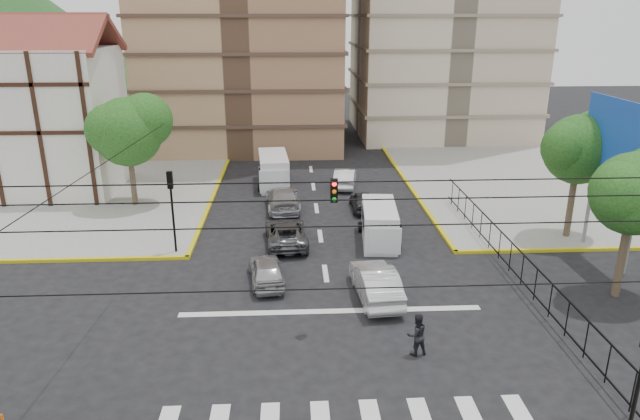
{
  "coord_description": "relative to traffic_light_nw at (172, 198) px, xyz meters",
  "views": [
    {
      "loc": [
        -1.57,
        -20.5,
        12.09
      ],
      "look_at": [
        -0.37,
        3.0,
        4.0
      ],
      "focal_mm": 32.0,
      "sensor_mm": 36.0,
      "label": 1
    }
  ],
  "objects": [
    {
      "name": "van_right_lane",
      "position": [
        11.04,
        1.04,
        -2.11
      ],
      "size": [
        2.19,
        4.73,
        2.07
      ],
      "rotation": [
        0.0,
        0.0,
        -0.09
      ],
      "color": "silver",
      "rests_on": "ground"
    },
    {
      "name": "car_darkgrey_mid_right",
      "position": [
        10.8,
        6.69,
        -2.49
      ],
      "size": [
        1.49,
        3.65,
        1.24
      ],
      "primitive_type": "imported",
      "rotation": [
        0.0,
        0.0,
        3.15
      ],
      "color": "#28282A",
      "rests_on": "ground"
    },
    {
      "name": "tree_tudor",
      "position": [
        -4.1,
        8.21,
        2.11
      ],
      "size": [
        5.39,
        4.4,
        7.43
      ],
      "color": "#473828",
      "rests_on": "ground"
    },
    {
      "name": "car_silver_front_left",
      "position": [
        4.94,
        -3.67,
        -2.46
      ],
      "size": [
        2.05,
        3.99,
        1.3
      ],
      "primitive_type": "imported",
      "rotation": [
        0.0,
        0.0,
        3.28
      ],
      "color": "#A7A6AB",
      "rests_on": "ground"
    },
    {
      "name": "sidewalk_nw",
      "position": [
        -12.2,
        12.2,
        -3.04
      ],
      "size": [
        26.0,
        26.0,
        0.15
      ],
      "primitive_type": "cube",
      "color": "gray",
      "rests_on": "ground"
    },
    {
      "name": "car_silver_rear_left",
      "position": [
        5.61,
        7.08,
        -2.37
      ],
      "size": [
        2.45,
        5.27,
        1.49
      ],
      "primitive_type": "imported",
      "rotation": [
        0.0,
        0.0,
        3.21
      ],
      "color": "#A7A7AC",
      "rests_on": "ground"
    },
    {
      "name": "tree_park_a",
      "position": [
        20.88,
        -5.79,
        1.9
      ],
      "size": [
        4.41,
        3.6,
        6.83
      ],
      "color": "#473828",
      "rests_on": "ground"
    },
    {
      "name": "car_grey_mid_left",
      "position": [
        5.84,
        1.14,
        -2.45
      ],
      "size": [
        2.52,
        4.88,
        1.32
      ],
      "primitive_type": "imported",
      "rotation": [
        0.0,
        0.0,
        3.21
      ],
      "color": "#505257",
      "rests_on": "ground"
    },
    {
      "name": "park_fence",
      "position": [
        16.8,
        -3.3,
        -3.11
      ],
      "size": [
        0.1,
        22.5,
        1.66
      ],
      "primitive_type": null,
      "color": "black",
      "rests_on": "ground"
    },
    {
      "name": "pedestrian_crosswalk",
      "position": [
        10.76,
        -10.01,
        -2.28
      ],
      "size": [
        0.93,
        0.8,
        1.66
      ],
      "primitive_type": "imported",
      "rotation": [
        0.0,
        0.0,
        3.39
      ],
      "color": "black",
      "rests_on": "ground"
    },
    {
      "name": "traffic_light_hanging",
      "position": [
        7.8,
        -9.84,
        2.79
      ],
      "size": [
        18.0,
        9.12,
        0.92
      ],
      "color": "black",
      "rests_on": "ground"
    },
    {
      "name": "sidewalk_ne",
      "position": [
        27.8,
        12.2,
        -3.04
      ],
      "size": [
        26.0,
        26.0,
        0.15
      ],
      "primitive_type": "cube",
      "color": "gray",
      "rests_on": "ground"
    },
    {
      "name": "car_white_front_right",
      "position": [
        9.89,
        -5.45,
        -2.35
      ],
      "size": [
        1.99,
        4.76,
        1.53
      ],
      "primitive_type": "imported",
      "rotation": [
        0.0,
        0.0,
        3.22
      ],
      "color": "silver",
      "rests_on": "ground"
    },
    {
      "name": "car_white_rear_right",
      "position": [
        10.13,
        12.02,
        -2.42
      ],
      "size": [
        2.14,
        4.4,
        1.39
      ],
      "primitive_type": "imported",
      "rotation": [
        0.0,
        0.0,
        2.98
      ],
      "color": "silver",
      "rests_on": "ground"
    },
    {
      "name": "tudor_building",
      "position": [
        -11.2,
        12.2,
        2.14
      ],
      "size": [
        10.8,
        8.05,
        12.23
      ],
      "color": "silver",
      "rests_on": "ground"
    },
    {
      "name": "stop_line",
      "position": [
        7.8,
        -6.6,
        -3.11
      ],
      "size": [
        13.0,
        0.4,
        0.01
      ],
      "primitive_type": "cube",
      "color": "silver",
      "rests_on": "ground"
    },
    {
      "name": "traffic_light_nw",
      "position": [
        0.0,
        0.0,
        0.0
      ],
      "size": [
        0.28,
        0.22,
        4.4
      ],
      "color": "black",
      "rests_on": "ground"
    },
    {
      "name": "tree_park_c",
      "position": [
        21.89,
        1.21,
        2.22
      ],
      "size": [
        4.65,
        3.8,
        7.25
      ],
      "color": "#473828",
      "rests_on": "ground"
    },
    {
      "name": "ground",
      "position": [
        7.8,
        -7.8,
        -3.11
      ],
      "size": [
        160.0,
        160.0,
        0.0
      ],
      "primitive_type": "plane",
      "color": "black",
      "rests_on": "ground"
    },
    {
      "name": "billboard",
      "position": [
        22.25,
        -1.8,
        2.89
      ],
      "size": [
        0.36,
        6.2,
        8.1
      ],
      "color": "slate",
      "rests_on": "ground"
    },
    {
      "name": "van_left_lane",
      "position": [
        4.87,
        12.39,
        -1.98
      ],
      "size": [
        2.4,
        5.3,
        2.33
      ],
      "rotation": [
        0.0,
        0.0,
        0.08
      ],
      "color": "silver",
      "rests_on": "ground"
    }
  ]
}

